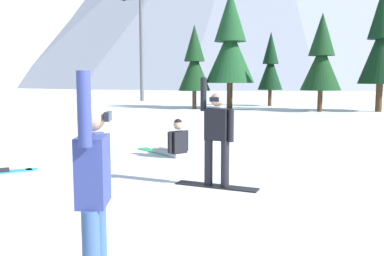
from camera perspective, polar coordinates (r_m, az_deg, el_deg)
The scene contains 9 objects.
snowboarder_foreground at distance 3.77m, azimuth -13.21°, elevation -8.77°, with size 0.69×1.51×2.01m.
snowboarder_midground at distance 7.51m, azimuth 3.38°, elevation -1.12°, with size 1.56×0.52×1.97m.
snowboarder_background at distance 10.62m, azimuth -2.48°, elevation -2.06°, with size 1.65×1.35×0.96m.
pine_tree_twin at distance 30.78m, azimuth 10.61°, elevation 8.31°, with size 1.77×1.77×5.28m.
pine_tree_young at distance 26.03m, azimuth 17.17°, elevation 9.06°, with size 2.36×2.36×5.78m.
pine_tree_broad at distance 27.82m, azimuth 5.21°, elevation 11.24°, with size 3.20×3.20×7.63m.
pine_tree_short at distance 27.17m, azimuth 0.33°, elevation 8.77°, with size 2.06×2.06×5.37m.
pine_tree_slender at distance 27.38m, azimuth 24.37°, elevation 10.58°, with size 2.53×2.53×7.49m.
ski_lift_tower at distance 37.21m, azimuth -6.87°, elevation 11.88°, with size 3.91×0.36×9.05m.
Camera 1 is at (1.59, -3.65, 1.95)m, focal length 39.28 mm.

